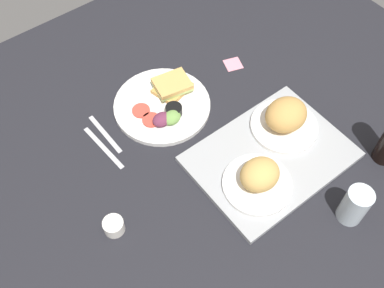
# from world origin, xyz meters

# --- Properties ---
(ground_plane) EXTENTS (1.90, 1.50, 0.03)m
(ground_plane) POSITION_xyz_m (0.00, 0.00, -0.01)
(ground_plane) COLOR black
(serving_tray) EXTENTS (0.45, 0.33, 0.02)m
(serving_tray) POSITION_xyz_m (-0.15, 0.19, 0.01)
(serving_tray) COLOR #9EA0A3
(serving_tray) RESTS_ON ground_plane
(bread_plate_near) EXTENTS (0.20, 0.20, 0.10)m
(bread_plate_near) POSITION_xyz_m (-0.25, 0.14, 0.06)
(bread_plate_near) COLOR white
(bread_plate_near) RESTS_ON serving_tray
(bread_plate_far) EXTENTS (0.20, 0.20, 0.09)m
(bread_plate_far) POSITION_xyz_m (-0.05, 0.24, 0.05)
(bread_plate_far) COLOR white
(bread_plate_far) RESTS_ON serving_tray
(plate_with_salad) EXTENTS (0.31, 0.31, 0.05)m
(plate_with_salad) POSITION_xyz_m (-0.01, -0.16, 0.02)
(plate_with_salad) COLOR white
(plate_with_salad) RESTS_ON ground_plane
(drinking_glass) EXTENTS (0.07, 0.07, 0.12)m
(drinking_glass) POSITION_xyz_m (-0.19, 0.45, 0.06)
(drinking_glass) COLOR silver
(drinking_glass) RESTS_ON ground_plane
(espresso_cup) EXTENTS (0.06, 0.06, 0.04)m
(espresso_cup) POSITION_xyz_m (0.33, 0.10, 0.02)
(espresso_cup) COLOR silver
(espresso_cup) RESTS_ON ground_plane
(fork) EXTENTS (0.02, 0.17, 0.01)m
(fork) POSITION_xyz_m (0.19, -0.18, 0.00)
(fork) COLOR #B7B7BC
(fork) RESTS_ON ground_plane
(knife) EXTENTS (0.03, 0.19, 0.01)m
(knife) POSITION_xyz_m (0.22, -0.14, 0.00)
(knife) COLOR #B7B7BC
(knife) RESTS_ON ground_plane
(sticky_note) EXTENTS (0.07, 0.07, 0.00)m
(sticky_note) POSITION_xyz_m (-0.31, -0.17, 0.00)
(sticky_note) COLOR pink
(sticky_note) RESTS_ON ground_plane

